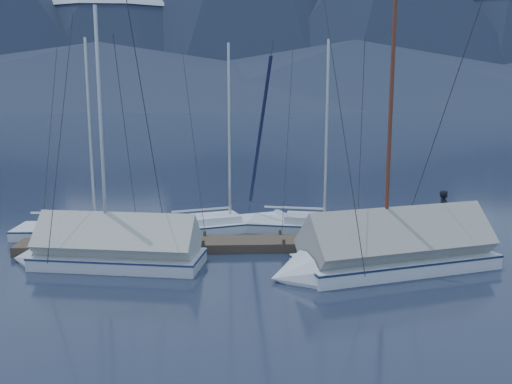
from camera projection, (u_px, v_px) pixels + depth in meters
ground at (259, 264)px, 18.93m from camera, size 1000.00×1000.00×0.00m
mountain_range at (234, 18)px, 373.02m from camera, size 877.00×584.00×150.50m
dock at (256, 245)px, 20.88m from camera, size 18.00×1.50×0.54m
mooring_posts at (243, 239)px, 20.81m from camera, size 15.12×1.52×0.35m
sailboat_open_left at (107, 232)px, 22.69m from camera, size 6.76×2.88×8.87m
sailboat_open_mid at (240, 225)px, 23.94m from camera, size 6.87×3.84×8.76m
sailboat_open_right at (335, 228)px, 23.33m from camera, size 6.97×3.41×8.88m
sailboat_covered_near at (380, 256)px, 18.15m from camera, size 8.27×4.40×10.30m
sailboat_covered_far at (104, 252)px, 18.71m from camera, size 7.04×3.29×9.52m
person at (444, 212)px, 21.50m from camera, size 0.60×0.74×1.77m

